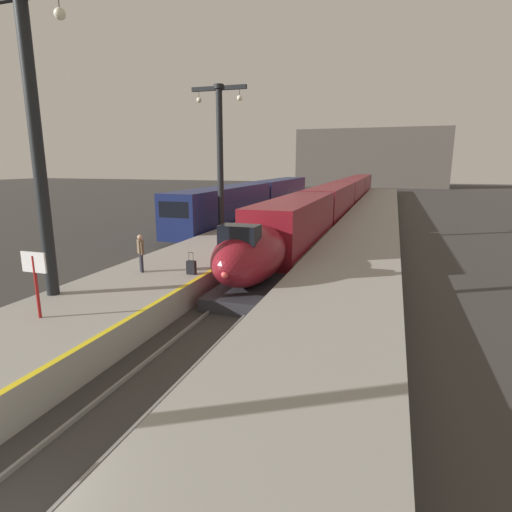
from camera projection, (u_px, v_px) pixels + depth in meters
The scene contains 15 objects.
platform_left at pixel (247, 237), 30.00m from camera, with size 4.80×110.00×1.05m, color gray.
platform_right at pixel (361, 244), 27.53m from camera, with size 4.80×110.00×1.05m, color gray.
platform_left_safety_stripe at pixel (277, 232), 29.19m from camera, with size 0.20×107.80×0.01m, color yellow.
rail_main_left at pixel (299, 240), 31.64m from camera, with size 0.08×110.00×0.12m, color slate.
rail_main_right at pixel (319, 241), 31.18m from camera, with size 0.08×110.00×0.12m, color slate.
rail_secondary_left at pixel (203, 234), 34.12m from camera, with size 0.08×110.00×0.12m, color slate.
rail_secondary_right at pixel (220, 235), 33.66m from camera, with size 0.08×110.00×0.12m, color slate.
highspeed_train_main at pixel (342, 196), 49.44m from camera, with size 2.92×74.86×3.60m.
regional_train_adjacent at pixel (257, 198), 44.62m from camera, with size 2.85×36.60×3.80m.
station_column_mid at pixel (34, 123), 13.98m from camera, with size 4.00×0.68×10.25m.
station_column_far at pixel (220, 146), 28.82m from camera, with size 4.00×0.68×9.99m.
passenger_near_edge at pixel (141, 250), 18.24m from camera, with size 0.44×0.42×1.69m.
rolling_suitcase at pixel (191, 267), 18.01m from camera, with size 0.40×0.22×0.98m.
departure_info_board at pixel (35, 271), 12.65m from camera, with size 0.90×0.10×2.12m.
terminus_back_wall at pixel (370, 158), 98.90m from camera, with size 36.00×2.00×14.00m, color #4C4742.
Camera 1 is at (5.85, -3.12, 5.80)m, focal length 28.92 mm.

